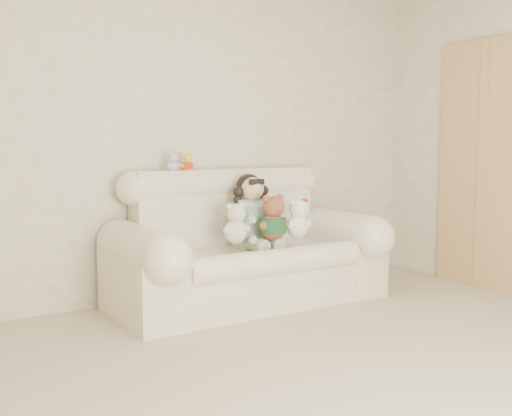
{
  "coord_description": "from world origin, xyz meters",
  "views": [
    {
      "loc": [
        -2.23,
        -1.96,
        1.23
      ],
      "look_at": [
        0.23,
        1.9,
        0.75
      ],
      "focal_mm": 43.07,
      "sensor_mm": 36.0,
      "label": 1
    }
  ],
  "objects": [
    {
      "name": "brown_teddy",
      "position": [
        0.36,
        1.85,
        0.71
      ],
      "size": [
        0.27,
        0.21,
        0.41
      ],
      "primitive_type": null,
      "rotation": [
        0.0,
        0.0,
        0.03
      ],
      "color": "brown",
      "rests_on": "sofa"
    },
    {
      "name": "door_panel",
      "position": [
        2.22,
        1.4,
        1.05
      ],
      "size": [
        0.06,
        0.9,
        2.1
      ],
      "primitive_type": "cube",
      "color": "tan",
      "rests_on": "floor"
    },
    {
      "name": "seated_child",
      "position": [
        0.31,
        2.08,
        0.71
      ],
      "size": [
        0.38,
        0.45,
        0.59
      ],
      "primitive_type": null,
      "rotation": [
        0.0,
        0.0,
        0.07
      ],
      "color": "#327535",
      "rests_on": "sofa"
    },
    {
      "name": "sofa",
      "position": [
        0.23,
        2.0,
        0.52
      ],
      "size": [
        2.1,
        0.95,
        1.03
      ],
      "primitive_type": null,
      "color": "#FFEECD",
      "rests_on": "floor"
    },
    {
      "name": "wall_back",
      "position": [
        0.0,
        2.5,
        1.3
      ],
      "size": [
        4.5,
        0.0,
        4.5
      ],
      "primitive_type": "plane",
      "rotation": [
        1.57,
        0.0,
        0.0
      ],
      "color": "beige",
      "rests_on": "ground"
    },
    {
      "name": "cream_teddy",
      "position": [
        0.05,
        1.89,
        0.68
      ],
      "size": [
        0.26,
        0.21,
        0.35
      ],
      "primitive_type": null,
      "rotation": [
        0.0,
        0.0,
        -0.18
      ],
      "color": "#EFE7CF",
      "rests_on": "sofa"
    },
    {
      "name": "yellow_mini_bear",
      "position": [
        -0.11,
        2.34,
        1.1
      ],
      "size": [
        0.11,
        0.09,
        0.17
      ],
      "primitive_type": null,
      "rotation": [
        0.0,
        0.0,
        -0.03
      ],
      "color": "yellow",
      "rests_on": "sofa"
    },
    {
      "name": "grey_mini_plush",
      "position": [
        -0.23,
        2.35,
        1.1
      ],
      "size": [
        0.14,
        0.12,
        0.18
      ],
      "primitive_type": null,
      "rotation": [
        0.0,
        0.0,
        0.25
      ],
      "color": "silver",
      "rests_on": "sofa"
    },
    {
      "name": "floor",
      "position": [
        0.0,
        0.0,
        0.0
      ],
      "size": [
        5.0,
        5.0,
        0.0
      ],
      "primitive_type": "plane",
      "color": "tan",
      "rests_on": "ground"
    },
    {
      "name": "white_cat",
      "position": [
        0.59,
        1.85,
        0.68
      ],
      "size": [
        0.27,
        0.22,
        0.37
      ],
      "primitive_type": null,
      "rotation": [
        0.0,
        0.0,
        0.19
      ],
      "color": "white",
      "rests_on": "sofa"
    }
  ]
}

